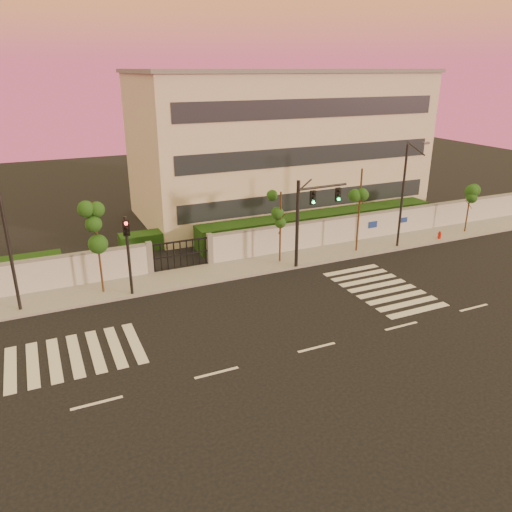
# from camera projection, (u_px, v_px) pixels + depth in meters

# --- Properties ---
(ground) EXTENTS (120.00, 120.00, 0.00)m
(ground) POSITION_uv_depth(u_px,v_px,m) (317.00, 348.00, 23.43)
(ground) COLOR black
(ground) RESTS_ON ground
(sidewalk) EXTENTS (60.00, 3.00, 0.15)m
(sidewalk) POSITION_uv_depth(u_px,v_px,m) (233.00, 269.00, 32.33)
(sidewalk) COLOR gray
(sidewalk) RESTS_ON ground
(perimeter_wall) EXTENTS (60.00, 0.36, 2.20)m
(perimeter_wall) POSITION_uv_depth(u_px,v_px,m) (225.00, 248.00, 33.30)
(perimeter_wall) COLOR #B2B4B9
(perimeter_wall) RESTS_ON ground
(hedge_row) EXTENTS (41.00, 4.25, 1.80)m
(hedge_row) POSITION_uv_depth(u_px,v_px,m) (226.00, 237.00, 36.13)
(hedge_row) COLOR #14350F
(hedge_row) RESTS_ON ground
(institutional_building) EXTENTS (24.40, 12.40, 12.25)m
(institutional_building) POSITION_uv_depth(u_px,v_px,m) (278.00, 143.00, 43.46)
(institutional_building) COLOR beige
(institutional_building) RESTS_ON ground
(road_markings) EXTENTS (57.00, 7.62, 0.02)m
(road_markings) POSITION_uv_depth(u_px,v_px,m) (253.00, 320.00, 26.00)
(road_markings) COLOR silver
(road_markings) RESTS_ON ground
(street_tree_c) EXTENTS (1.47, 1.17, 5.48)m
(street_tree_c) POSITION_uv_depth(u_px,v_px,m) (96.00, 228.00, 27.59)
(street_tree_c) COLOR #382314
(street_tree_c) RESTS_ON ground
(street_tree_d) EXTENTS (1.49, 1.19, 4.90)m
(street_tree_d) POSITION_uv_depth(u_px,v_px,m) (281.00, 211.00, 32.30)
(street_tree_d) COLOR #382314
(street_tree_d) RESTS_ON ground
(street_tree_e) EXTENTS (1.60, 1.27, 5.99)m
(street_tree_e) POSITION_uv_depth(u_px,v_px,m) (361.00, 192.00, 34.01)
(street_tree_e) COLOR #382314
(street_tree_e) RESTS_ON ground
(street_tree_f) EXTENTS (1.40, 1.11, 3.87)m
(street_tree_f) POSITION_uv_depth(u_px,v_px,m) (470.00, 198.00, 38.69)
(street_tree_f) COLOR #382314
(street_tree_f) RESTS_ON ground
(traffic_signal_main) EXTENTS (3.69, 0.40, 5.83)m
(traffic_signal_main) POSITION_uv_depth(u_px,v_px,m) (308.00, 213.00, 31.69)
(traffic_signal_main) COLOR black
(traffic_signal_main) RESTS_ON ground
(traffic_signal_secondary) EXTENTS (0.37, 0.35, 4.75)m
(traffic_signal_secondary) POSITION_uv_depth(u_px,v_px,m) (128.00, 247.00, 27.68)
(traffic_signal_secondary) COLOR black
(traffic_signal_secondary) RESTS_ON ground
(streetlight_west) EXTENTS (0.49, 1.99, 8.26)m
(streetlight_west) POSITION_uv_depth(u_px,v_px,m) (6.00, 234.00, 25.18)
(streetlight_west) COLOR black
(streetlight_west) RESTS_ON ground
(streetlight_east) EXTENTS (0.47, 1.88, 7.82)m
(streetlight_east) POSITION_uv_depth(u_px,v_px,m) (404.00, 191.00, 34.83)
(streetlight_east) COLOR black
(streetlight_east) RESTS_ON ground
(fire_hydrant) EXTENTS (0.28, 0.27, 0.73)m
(fire_hydrant) POSITION_uv_depth(u_px,v_px,m) (439.00, 236.00, 37.87)
(fire_hydrant) COLOR #AB140B
(fire_hydrant) RESTS_ON ground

